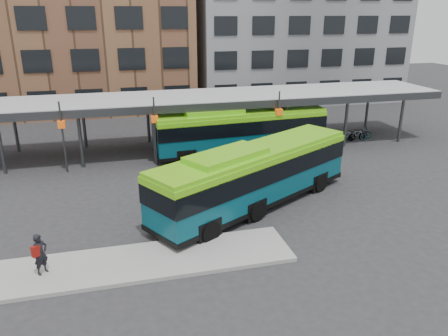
% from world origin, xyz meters
% --- Properties ---
extents(ground, '(120.00, 120.00, 0.00)m').
position_xyz_m(ground, '(0.00, 0.00, 0.00)').
color(ground, '#28282B').
rests_on(ground, ground).
extents(boarding_island, '(14.00, 3.00, 0.18)m').
position_xyz_m(boarding_island, '(-5.50, -3.00, 0.09)').
color(boarding_island, gray).
rests_on(boarding_island, ground).
extents(canopy, '(40.00, 6.53, 4.80)m').
position_xyz_m(canopy, '(-0.06, 12.87, 3.91)').
color(canopy, '#999B9E').
rests_on(canopy, ground).
extents(building_brick, '(26.00, 14.00, 22.00)m').
position_xyz_m(building_brick, '(-10.00, 32.00, 11.00)').
color(building_brick, brown).
rests_on(building_brick, ground).
extents(building_grey, '(24.00, 14.00, 20.00)m').
position_xyz_m(building_grey, '(16.00, 32.00, 10.00)').
color(building_grey, slate).
rests_on(building_grey, ground).
extents(bus_front, '(12.71, 8.82, 3.60)m').
position_xyz_m(bus_front, '(1.48, 1.45, 1.87)').
color(bus_front, '#074453').
rests_on(bus_front, ground).
extents(bus_rear, '(13.07, 3.61, 3.56)m').
position_xyz_m(bus_rear, '(3.39, 10.76, 1.85)').
color(bus_rear, '#074453').
rests_on(bus_rear, ground).
extents(pedestrian, '(0.74, 0.74, 1.74)m').
position_xyz_m(pedestrian, '(-8.99, -2.98, 1.06)').
color(pedestrian, black).
rests_on(pedestrian, boarding_island).
extents(bike_rack, '(5.29, 1.51, 0.98)m').
position_xyz_m(bike_rack, '(12.78, 11.87, 0.47)').
color(bike_rack, slate).
rests_on(bike_rack, ground).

